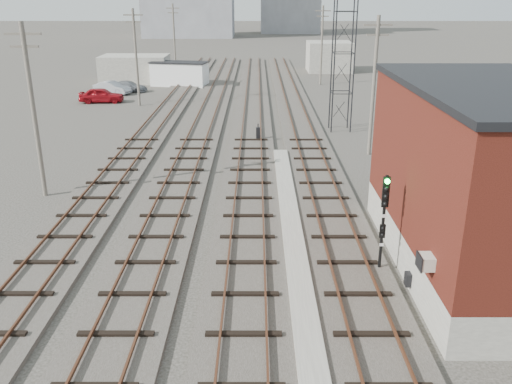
{
  "coord_description": "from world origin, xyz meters",
  "views": [
    {
      "loc": [
        -1.09,
        -7.35,
        10.23
      ],
      "look_at": [
        -1.12,
        14.55,
        2.2
      ],
      "focal_mm": 38.0,
      "sensor_mm": 36.0,
      "label": 1
    }
  ],
  "objects_px": {
    "switch_stand": "(258,134)",
    "car_grey": "(129,86)",
    "signal_mast": "(384,217)",
    "car_silver": "(112,88)",
    "site_trailer": "(180,74)",
    "car_red": "(101,95)"
  },
  "relations": [
    {
      "from": "signal_mast",
      "to": "car_grey",
      "type": "relative_size",
      "value": 0.97
    },
    {
      "from": "switch_stand",
      "to": "car_grey",
      "type": "relative_size",
      "value": 0.3
    },
    {
      "from": "car_red",
      "to": "car_grey",
      "type": "height_order",
      "value": "car_red"
    },
    {
      "from": "signal_mast",
      "to": "car_silver",
      "type": "bearing_deg",
      "value": 117.1
    },
    {
      "from": "car_red",
      "to": "car_grey",
      "type": "bearing_deg",
      "value": -15.41
    },
    {
      "from": "switch_stand",
      "to": "site_trailer",
      "type": "bearing_deg",
      "value": 104.34
    },
    {
      "from": "car_red",
      "to": "car_grey",
      "type": "relative_size",
      "value": 1.06
    },
    {
      "from": "signal_mast",
      "to": "site_trailer",
      "type": "xyz_separation_m",
      "value": [
        -13.89,
        45.66,
        -0.92
      ]
    },
    {
      "from": "car_red",
      "to": "signal_mast",
      "type": "bearing_deg",
      "value": -153.89
    },
    {
      "from": "car_silver",
      "to": "car_red",
      "type": "bearing_deg",
      "value": -157.04
    },
    {
      "from": "switch_stand",
      "to": "site_trailer",
      "type": "distance_m",
      "value": 27.31
    },
    {
      "from": "switch_stand",
      "to": "car_silver",
      "type": "bearing_deg",
      "value": 122.9
    },
    {
      "from": "car_red",
      "to": "car_silver",
      "type": "height_order",
      "value": "car_red"
    },
    {
      "from": "signal_mast",
      "to": "car_silver",
      "type": "distance_m",
      "value": 44.89
    },
    {
      "from": "car_silver",
      "to": "site_trailer",
      "type": "bearing_deg",
      "value": -27.76
    },
    {
      "from": "car_grey",
      "to": "signal_mast",
      "type": "bearing_deg",
      "value": -148.12
    },
    {
      "from": "switch_stand",
      "to": "site_trailer",
      "type": "xyz_separation_m",
      "value": [
        -9.19,
        25.7,
        0.82
      ]
    },
    {
      "from": "signal_mast",
      "to": "site_trailer",
      "type": "relative_size",
      "value": 0.56
    },
    {
      "from": "switch_stand",
      "to": "car_grey",
      "type": "bearing_deg",
      "value": 118.35
    },
    {
      "from": "car_silver",
      "to": "car_grey",
      "type": "height_order",
      "value": "car_silver"
    },
    {
      "from": "car_silver",
      "to": "car_grey",
      "type": "distance_m",
      "value": 2.07
    },
    {
      "from": "site_trailer",
      "to": "switch_stand",
      "type": "bearing_deg",
      "value": -58.57
    }
  ]
}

